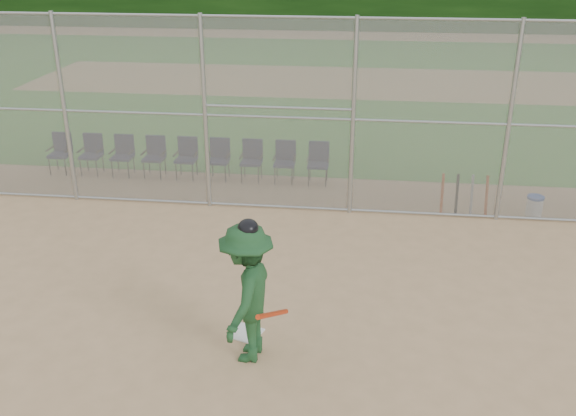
# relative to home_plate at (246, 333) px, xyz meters

# --- Properties ---
(ground) EXTENTS (100.00, 100.00, 0.00)m
(ground) POSITION_rel_home_plate_xyz_m (0.36, -0.33, -0.01)
(ground) COLOR tan
(ground) RESTS_ON ground
(grass_strip) EXTENTS (100.00, 100.00, 0.00)m
(grass_strip) POSITION_rel_home_plate_xyz_m (0.36, 17.67, -0.00)
(grass_strip) COLOR #27681F
(grass_strip) RESTS_ON ground
(dirt_patch_far) EXTENTS (24.00, 24.00, 0.00)m
(dirt_patch_far) POSITION_rel_home_plate_xyz_m (0.36, 17.67, -0.00)
(dirt_patch_far) COLOR tan
(dirt_patch_far) RESTS_ON ground
(backstop_fence) EXTENTS (16.09, 0.09, 4.00)m
(backstop_fence) POSITION_rel_home_plate_xyz_m (0.36, 4.67, 2.06)
(backstop_fence) COLOR gray
(backstop_fence) RESTS_ON ground
(home_plate) EXTENTS (0.53, 0.53, 0.02)m
(home_plate) POSITION_rel_home_plate_xyz_m (0.00, 0.00, 0.00)
(home_plate) COLOR silver
(home_plate) RESTS_ON ground
(batter_at_plate) EXTENTS (1.01, 1.47, 2.07)m
(batter_at_plate) POSITION_rel_home_plate_xyz_m (0.13, -0.51, 0.99)
(batter_at_plate) COLOR #1C4723
(batter_at_plate) RESTS_ON ground
(water_cooler) EXTENTS (0.34, 0.34, 0.43)m
(water_cooler) POSITION_rel_home_plate_xyz_m (5.16, 4.94, 0.21)
(water_cooler) COLOR white
(water_cooler) RESTS_ON ground
(spare_bats) EXTENTS (0.96, 0.30, 0.85)m
(spare_bats) POSITION_rel_home_plate_xyz_m (3.71, 4.88, 0.41)
(spare_bats) COLOR #D84C14
(spare_bats) RESTS_ON ground
(chair_0) EXTENTS (0.54, 0.52, 0.96)m
(chair_0) POSITION_rel_home_plate_xyz_m (-5.72, 6.28, 0.47)
(chair_0) COLOR #0E1636
(chair_0) RESTS_ON ground
(chair_1) EXTENTS (0.54, 0.52, 0.96)m
(chair_1) POSITION_rel_home_plate_xyz_m (-4.94, 6.28, 0.47)
(chair_1) COLOR #0E1636
(chair_1) RESTS_ON ground
(chair_2) EXTENTS (0.54, 0.52, 0.96)m
(chair_2) POSITION_rel_home_plate_xyz_m (-4.15, 6.28, 0.47)
(chair_2) COLOR #0E1636
(chair_2) RESTS_ON ground
(chair_3) EXTENTS (0.54, 0.52, 0.96)m
(chair_3) POSITION_rel_home_plate_xyz_m (-3.36, 6.28, 0.47)
(chair_3) COLOR #0E1636
(chair_3) RESTS_ON ground
(chair_4) EXTENTS (0.54, 0.52, 0.96)m
(chair_4) POSITION_rel_home_plate_xyz_m (-2.58, 6.28, 0.47)
(chair_4) COLOR #0E1636
(chair_4) RESTS_ON ground
(chair_5) EXTENTS (0.54, 0.52, 0.96)m
(chair_5) POSITION_rel_home_plate_xyz_m (-1.79, 6.28, 0.47)
(chair_5) COLOR #0E1636
(chair_5) RESTS_ON ground
(chair_6) EXTENTS (0.54, 0.52, 0.96)m
(chair_6) POSITION_rel_home_plate_xyz_m (-1.01, 6.28, 0.47)
(chair_6) COLOR #0E1636
(chair_6) RESTS_ON ground
(chair_7) EXTENTS (0.54, 0.52, 0.96)m
(chair_7) POSITION_rel_home_plate_xyz_m (-0.22, 6.28, 0.47)
(chair_7) COLOR #0E1636
(chair_7) RESTS_ON ground
(chair_8) EXTENTS (0.54, 0.52, 0.96)m
(chair_8) POSITION_rel_home_plate_xyz_m (0.57, 6.28, 0.47)
(chair_8) COLOR #0E1636
(chair_8) RESTS_ON ground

